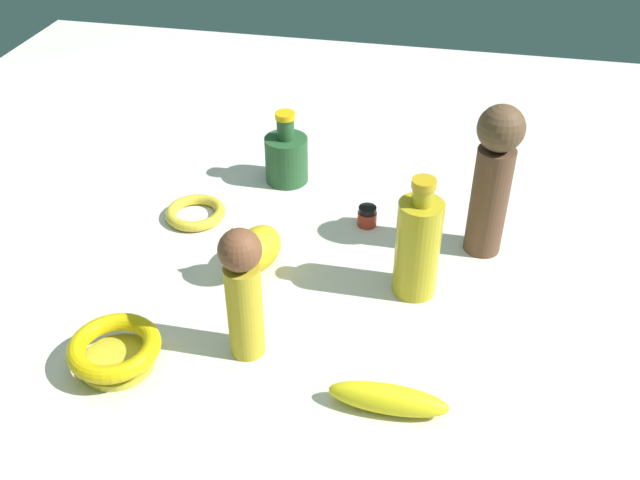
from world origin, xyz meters
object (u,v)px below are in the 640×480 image
bottle_short (286,157)px  bangle (196,213)px  banana (388,399)px  bottle_tall (418,246)px  cat_figurine (253,248)px  bowl (115,350)px  nail_polish_jar (367,216)px  person_figure_child (243,290)px  person_figure_adult (493,176)px

bottle_short → bangle: (0.13, 0.16, -0.04)m
banana → bottle_tall: size_ratio=0.77×
cat_figurine → bowl: 0.27m
nail_polish_jar → banana: bearing=102.4°
bowl → bottle_tall: (-0.37, -0.24, 0.06)m
bottle_tall → bottle_short: 0.38m
person_figure_child → nail_polish_jar: (-0.11, -0.33, -0.09)m
bangle → bowl: bearing=93.1°
cat_figurine → banana: cat_figurine is taller
cat_figurine → nail_polish_jar: 0.22m
nail_polish_jar → bottle_short: bearing=-34.2°
nail_polish_jar → bangle: nail_polish_jar is taller
bowl → bottle_tall: size_ratio=0.63×
banana → nail_polish_jar: size_ratio=4.22×
person_figure_adult → cat_figurine: size_ratio=1.88×
bottle_short → nail_polish_jar: bottle_short is taller
bottle_tall → person_figure_child: person_figure_child is taller
bangle → nail_polish_jar: bearing=-172.6°
person_figure_adult → person_figure_child: person_figure_adult is taller
bangle → bottle_short: bearing=-129.1°
bottle_short → bangle: bearing=50.9°
bowl → person_figure_adult: bearing=-142.2°
banana → nail_polish_jar: 0.41m
bowl → person_figure_child: 0.19m
bottle_tall → bottle_short: bearing=-45.7°
bottle_tall → bottle_short: size_ratio=1.41×
bottle_short → person_figure_child: (-0.06, 0.45, 0.06)m
cat_figurine → bottle_short: (0.02, -0.28, 0.01)m
bottle_tall → bowl: bearing=32.5°
banana → bangle: 0.53m
person_figure_adult → bangle: 0.51m
cat_figurine → person_figure_child: (-0.04, 0.17, 0.06)m
nail_polish_jar → bangle: 0.30m
bottle_short → person_figure_child: 0.46m
person_figure_child → bangle: person_figure_child is taller
person_figure_adult → banana: (0.11, 0.37, -0.12)m
person_figure_child → nail_polish_jar: bearing=-108.9°
person_figure_adult → bottle_tall: size_ratio=1.30×
cat_figurine → bottle_short: size_ratio=0.98×
banana → bottle_tall: bottle_tall is taller
bottle_tall → bottle_short: bottle_tall is taller
cat_figurine → banana: bearing=135.6°
person_figure_adult → bottle_tall: person_figure_adult is taller
banana → person_figure_child: (0.20, -0.06, 0.09)m
bowl → person_figure_child: bearing=-159.0°
cat_figurine → bangle: size_ratio=1.30×
person_figure_adult → bangle: bearing=1.2°
bottle_tall → nail_polish_jar: 0.20m
person_figure_adult → nail_polish_jar: bearing=-8.3°
cat_figurine → nail_polish_jar: bearing=-134.0°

